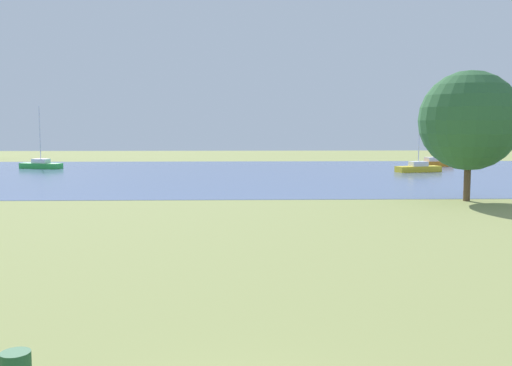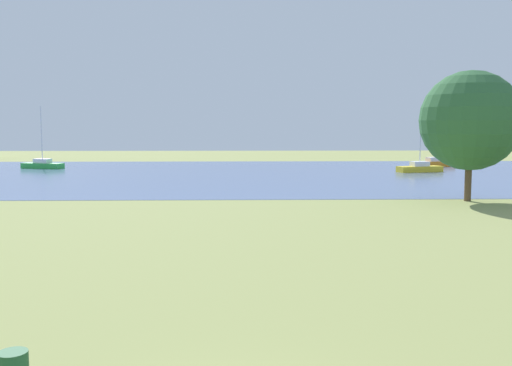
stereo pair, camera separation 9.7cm
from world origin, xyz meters
name	(u,v)px [view 2 (the right image)]	position (x,y,z in m)	size (l,w,h in m)	color
ground_plane	(238,220)	(0.00, 22.00, 0.00)	(160.00, 160.00, 0.00)	#8C9351
water_surface	(239,174)	(0.00, 50.00, 0.01)	(140.00, 40.00, 0.02)	#576D9E
sailboat_yellow	(420,168)	(18.99, 52.22, 0.45)	(5.03, 2.71, 5.65)	yellow
sailboat_orange	(434,163)	(23.21, 60.12, 0.46)	(5.03, 2.76, 6.72)	orange
sailboat_green	(43,164)	(-22.43, 58.21, 0.46)	(5.03, 2.90, 7.03)	green
tree_east_near	(470,121)	(15.07, 29.14, 5.27)	(6.50, 6.50, 8.52)	brown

